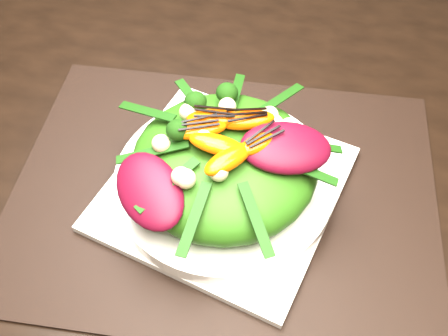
% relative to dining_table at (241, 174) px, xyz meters
% --- Properties ---
extents(dining_table, '(1.60, 0.90, 0.75)m').
position_rel_dining_table_xyz_m(dining_table, '(0.00, 0.00, 0.00)').
color(dining_table, black).
rests_on(dining_table, floor).
extents(placemat, '(0.54, 0.43, 0.00)m').
position_rel_dining_table_xyz_m(placemat, '(-0.01, -0.05, 0.02)').
color(placemat, black).
rests_on(placemat, dining_table).
extents(plate_base, '(0.30, 0.30, 0.01)m').
position_rel_dining_table_xyz_m(plate_base, '(-0.01, -0.05, 0.03)').
color(plate_base, silver).
rests_on(plate_base, placemat).
extents(salad_bowl, '(0.25, 0.25, 0.02)m').
position_rel_dining_table_xyz_m(salad_bowl, '(-0.01, -0.05, 0.04)').
color(salad_bowl, white).
rests_on(salad_bowl, plate_base).
extents(lettuce_mound, '(0.23, 0.23, 0.07)m').
position_rel_dining_table_xyz_m(lettuce_mound, '(-0.01, -0.05, 0.08)').
color(lettuce_mound, '#2C5E11').
rests_on(lettuce_mound, salad_bowl).
extents(radicchio_leaf, '(0.11, 0.09, 0.02)m').
position_rel_dining_table_xyz_m(radicchio_leaf, '(0.05, -0.04, 0.11)').
color(radicchio_leaf, '#480716').
rests_on(radicchio_leaf, lettuce_mound).
extents(orange_segment, '(0.07, 0.05, 0.02)m').
position_rel_dining_table_xyz_m(orange_segment, '(-0.03, -0.02, 0.12)').
color(orange_segment, '#EF4C03').
rests_on(orange_segment, lettuce_mound).
extents(broccoli_floret, '(0.04, 0.04, 0.04)m').
position_rel_dining_table_xyz_m(broccoli_floret, '(-0.08, -0.01, 0.12)').
color(broccoli_floret, '#0E3209').
rests_on(broccoli_floret, lettuce_mound).
extents(macadamia_nut, '(0.02, 0.02, 0.02)m').
position_rel_dining_table_xyz_m(macadamia_nut, '(0.01, -0.08, 0.12)').
color(macadamia_nut, beige).
rests_on(macadamia_nut, lettuce_mound).
extents(balsamic_drizzle, '(0.04, 0.02, 0.00)m').
position_rel_dining_table_xyz_m(balsamic_drizzle, '(-0.03, -0.02, 0.13)').
color(balsamic_drizzle, black).
rests_on(balsamic_drizzle, orange_segment).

